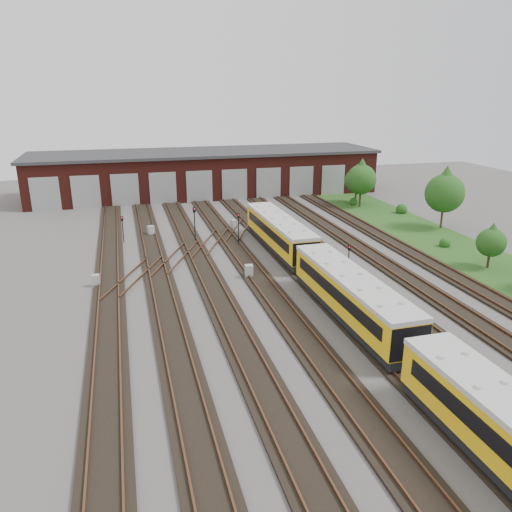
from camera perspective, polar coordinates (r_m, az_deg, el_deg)
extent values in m
plane|color=#43403E|center=(39.42, 4.31, -4.02)|extent=(120.00, 120.00, 0.00)
cube|color=black|center=(37.44, -16.47, -5.89)|extent=(2.40, 70.00, 0.18)
cube|color=brown|center=(37.41, -17.59, -5.74)|extent=(0.10, 70.00, 0.15)
cube|color=brown|center=(37.35, -15.39, -5.57)|extent=(0.10, 70.00, 0.15)
cube|color=black|center=(37.47, -10.34, -5.37)|extent=(2.40, 70.00, 0.18)
cube|color=brown|center=(37.37, -11.46, -5.24)|extent=(0.10, 70.00, 0.15)
cube|color=brown|center=(37.46, -9.26, -5.04)|extent=(0.10, 70.00, 0.15)
cube|color=black|center=(37.93, -4.30, -4.80)|extent=(2.40, 70.00, 0.18)
cube|color=brown|center=(37.75, -5.38, -4.68)|extent=(0.10, 70.00, 0.15)
cube|color=brown|center=(37.99, -3.25, -4.47)|extent=(0.10, 70.00, 0.15)
cube|color=black|center=(38.80, 1.52, -4.20)|extent=(2.40, 70.00, 0.18)
cube|color=brown|center=(38.55, 0.49, -4.08)|extent=(0.10, 70.00, 0.15)
cube|color=brown|center=(38.94, 2.53, -3.87)|extent=(0.10, 70.00, 0.15)
cube|color=black|center=(40.05, 7.02, -3.59)|extent=(2.40, 70.00, 0.18)
cube|color=brown|center=(39.74, 6.07, -3.48)|extent=(0.10, 70.00, 0.15)
cube|color=brown|center=(40.25, 7.98, -3.26)|extent=(0.10, 70.00, 0.15)
cube|color=black|center=(41.65, 12.14, -2.99)|extent=(2.40, 70.00, 0.18)
cube|color=brown|center=(41.28, 11.27, -2.89)|extent=(0.10, 70.00, 0.15)
cube|color=brown|center=(41.91, 13.03, -2.68)|extent=(0.10, 70.00, 0.15)
cube|color=black|center=(43.56, 16.84, -2.42)|extent=(2.40, 70.00, 0.18)
cube|color=brown|center=(43.14, 16.05, -2.32)|extent=(0.10, 70.00, 0.15)
cube|color=brown|center=(43.88, 17.66, -2.12)|extent=(0.10, 70.00, 0.15)
cube|color=black|center=(45.74, 21.12, -1.89)|extent=(2.40, 70.00, 0.18)
cube|color=brown|center=(45.28, 20.40, -1.79)|extent=(0.10, 70.00, 0.15)
cube|color=brown|center=(46.10, 21.86, -1.61)|extent=(0.10, 70.00, 0.15)
cube|color=brown|center=(46.88, -9.06, -0.13)|extent=(5.40, 9.62, 0.15)
cube|color=brown|center=(51.17, -5.12, 1.63)|extent=(5.40, 9.62, 0.15)
cube|color=brown|center=(55.70, -1.80, 3.11)|extent=(5.40, 9.62, 0.15)
cube|color=brown|center=(42.91, -13.76, -2.23)|extent=(5.40, 9.62, 0.15)
cube|color=brown|center=(60.43, 1.02, 4.36)|extent=(5.40, 9.62, 0.15)
cube|color=#4C1813|center=(76.23, -5.72, 9.36)|extent=(50.00, 12.00, 6.00)
cube|color=#313133|center=(75.80, -5.79, 11.71)|extent=(51.00, 12.50, 0.40)
cube|color=gray|center=(70.11, -22.95, 6.52)|extent=(3.60, 0.12, 4.40)
cube|color=gray|center=(69.60, -18.86, 6.91)|extent=(3.60, 0.12, 4.40)
cube|color=gray|center=(69.44, -14.72, 7.27)|extent=(3.60, 0.12, 4.40)
cube|color=gray|center=(69.64, -10.58, 7.60)|extent=(3.60, 0.12, 4.40)
cube|color=gray|center=(70.20, -6.48, 7.88)|extent=(3.60, 0.12, 4.40)
cube|color=gray|center=(71.11, -2.46, 8.12)|extent=(3.60, 0.12, 4.40)
cube|color=gray|center=(72.35, 1.44, 8.31)|extent=(3.60, 0.12, 4.40)
cube|color=gray|center=(73.92, 5.20, 8.46)|extent=(3.60, 0.12, 4.40)
cube|color=gray|center=(75.77, 8.79, 8.57)|extent=(3.60, 0.12, 4.40)
cube|color=#24521B|center=(56.28, 19.40, 1.96)|extent=(8.00, 55.00, 0.05)
cube|color=black|center=(22.11, 26.77, -19.46)|extent=(0.22, 12.70, 0.82)
cube|color=black|center=(34.90, 10.69, -6.30)|extent=(2.40, 14.46, 0.58)
cube|color=#FAB40D|center=(34.36, 10.82, -4.26)|extent=(2.69, 14.47, 2.12)
cube|color=silver|center=(33.92, 10.94, -2.39)|extent=(2.78, 14.47, 0.29)
cube|color=black|center=(33.74, 8.91, -4.14)|extent=(0.22, 12.70, 0.82)
cube|color=black|center=(34.83, 12.72, -3.65)|extent=(0.22, 12.70, 0.82)
cube|color=black|center=(48.79, 2.65, 1.29)|extent=(2.40, 14.46, 0.58)
cube|color=#FAB40D|center=(48.40, 2.67, 2.81)|extent=(2.69, 14.47, 2.12)
cube|color=silver|center=(48.09, 2.69, 4.19)|extent=(2.78, 14.47, 0.29)
cube|color=black|center=(47.96, 1.23, 2.98)|extent=(0.22, 12.70, 0.82)
cube|color=black|center=(48.75, 4.09, 3.19)|extent=(0.22, 12.70, 0.82)
cylinder|color=black|center=(53.15, -14.95, 2.71)|extent=(0.10, 0.10, 2.28)
cube|color=black|center=(52.80, -15.07, 4.15)|extent=(0.26, 0.18, 0.48)
sphere|color=red|center=(52.69, -15.08, 4.23)|extent=(0.11, 0.11, 0.11)
cylinder|color=black|center=(51.80, -7.00, 3.28)|extent=(0.11, 0.11, 3.12)
cube|color=black|center=(51.35, -7.08, 5.26)|extent=(0.29, 0.20, 0.54)
sphere|color=red|center=(51.22, -7.07, 5.35)|extent=(0.13, 0.13, 0.13)
cylinder|color=black|center=(50.45, -2.01, 2.81)|extent=(0.10, 0.10, 2.81)
cube|color=black|center=(50.03, -2.03, 4.62)|extent=(0.27, 0.19, 0.49)
sphere|color=red|center=(49.91, -2.01, 4.71)|extent=(0.12, 0.12, 0.12)
cylinder|color=black|center=(43.25, 10.51, -0.70)|extent=(0.09, 0.09, 2.12)
cube|color=black|center=(42.84, 10.61, 0.92)|extent=(0.26, 0.22, 0.45)
sphere|color=red|center=(42.74, 10.67, 1.00)|extent=(0.11, 0.11, 0.11)
cube|color=#A4A7AA|center=(42.05, -17.82, -2.69)|extent=(0.61, 0.51, 0.99)
cube|color=#A4A7AA|center=(55.18, -11.92, 2.86)|extent=(0.79, 0.73, 1.06)
cube|color=#A4A7AA|center=(41.86, -0.81, -1.76)|extent=(0.73, 0.64, 1.12)
cube|color=#A4A7AA|center=(56.63, -2.59, 3.64)|extent=(0.79, 0.74, 1.04)
cube|color=#A4A7AA|center=(56.76, 2.51, 3.58)|extent=(0.59, 0.53, 0.85)
cylinder|color=#352718|center=(68.56, 11.79, 6.33)|extent=(0.26, 0.26, 2.02)
sphere|color=#174814|center=(68.06, 11.94, 8.55)|extent=(3.93, 3.93, 3.93)
cone|color=#174814|center=(67.84, 12.02, 9.72)|extent=(3.37, 3.37, 2.81)
cylinder|color=#352718|center=(70.95, 11.32, 6.64)|extent=(0.23, 0.23, 1.70)
sphere|color=#174814|center=(70.53, 11.43, 8.44)|extent=(3.31, 3.31, 3.31)
cone|color=#174814|center=(70.34, 11.50, 9.38)|extent=(2.83, 2.83, 2.36)
cylinder|color=#352718|center=(60.32, 20.44, 3.98)|extent=(0.23, 0.23, 2.21)
sphere|color=#174814|center=(59.71, 20.76, 6.72)|extent=(4.30, 4.30, 4.30)
cone|color=#174814|center=(59.44, 20.93, 8.16)|extent=(3.69, 3.69, 3.07)
cylinder|color=#352718|center=(48.56, 25.01, -0.55)|extent=(0.22, 0.22, 1.29)
sphere|color=#174814|center=(48.07, 25.29, 1.40)|extent=(2.52, 2.52, 2.52)
cone|color=#174814|center=(47.84, 25.43, 2.43)|extent=(2.16, 2.16, 1.80)
sphere|color=#174814|center=(53.48, 20.81, 1.55)|extent=(1.10, 1.10, 1.10)
sphere|color=#174814|center=(69.74, 11.13, 6.22)|extent=(1.17, 1.17, 1.17)
sphere|color=#174814|center=(66.33, 16.31, 5.31)|extent=(1.43, 1.43, 1.43)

